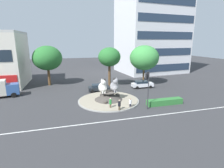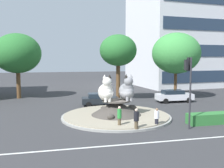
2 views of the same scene
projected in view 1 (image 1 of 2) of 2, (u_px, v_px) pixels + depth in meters
name	position (u px, v px, depth m)	size (l,w,h in m)	color
ground_plane	(109.00, 101.00, 30.09)	(160.00, 160.00, 0.00)	#333335
lane_centreline	(123.00, 119.00, 23.02)	(112.00, 0.20, 0.01)	silver
roundabout_island	(109.00, 98.00, 29.96)	(10.25, 10.25, 1.64)	gray
cat_statue_white	(103.00, 87.00, 29.14)	(1.48, 2.42, 2.47)	silver
cat_statue_grey	(114.00, 86.00, 29.70)	(1.53, 2.48, 2.47)	gray
traffic_light_mast	(148.00, 82.00, 25.53)	(0.71, 0.60, 5.64)	#2D2D33
office_tower	(152.00, 21.00, 55.45)	(20.86, 17.00, 31.94)	silver
clipped_hedge_strip	(165.00, 102.00, 28.35)	(5.97, 1.20, 0.90)	#2D7033
broadleaf_tree_behind_island	(109.00, 57.00, 38.07)	(4.80, 4.80, 8.61)	brown
second_tree_near_tower	(47.00, 58.00, 39.35)	(6.39, 6.39, 8.93)	brown
third_tree_left	(144.00, 58.00, 40.02)	(6.53, 6.53, 8.99)	brown
pedestrian_green_shirt	(110.00, 103.00, 26.18)	(0.34, 0.34, 1.79)	brown
pedestrian_white_shirt	(130.00, 103.00, 26.66)	(0.39, 0.39, 1.56)	black
pedestrian_black_shirt	(119.00, 105.00, 25.43)	(0.39, 0.39, 1.78)	brown
sedan_on_far_lane	(99.00, 88.00, 35.60)	(4.38, 2.36, 1.48)	black
hatchback_near_shophouse	(142.00, 84.00, 38.40)	(4.70, 2.09, 1.53)	silver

